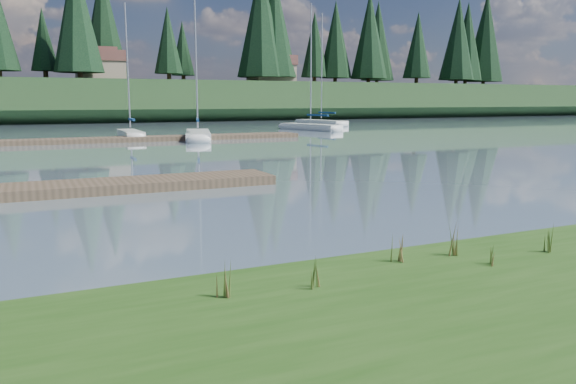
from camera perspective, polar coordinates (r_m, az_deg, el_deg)
name	(u,v)px	position (r m, az deg, el deg)	size (l,w,h in m)	color
ground	(86,143)	(39.25, -19.86, 4.73)	(200.00, 200.00, 0.00)	gray
ridge	(53,102)	(82.07, -22.75, 8.45)	(200.00, 20.00, 5.00)	#1B3319
dock_near	(10,192)	(18.20, -26.36, 0.00)	(16.00, 2.00, 0.30)	#4C3D2C
dock_far	(117,140)	(39.47, -16.98, 5.12)	(26.00, 2.20, 0.30)	#4C3D2C
sailboat_bg_2	(130,133)	(43.20, -15.80, 5.75)	(1.38, 6.34, 9.68)	silver
sailboat_bg_3	(198,134)	(41.53, -9.14, 5.84)	(3.73, 8.35, 12.04)	silver
sailboat_bg_4	(306,126)	(52.75, 1.80, 6.68)	(3.60, 7.87, 11.45)	silver
sailboat_bg_5	(317,122)	(62.89, 2.98, 7.11)	(2.88, 8.61, 12.04)	silver
weed_0	(315,273)	(7.44, 2.80, -8.18)	(0.17, 0.14, 0.52)	#475B23
weed_1	(398,250)	(8.77, 11.14, -5.84)	(0.17, 0.14, 0.44)	#475B23
weed_2	(454,240)	(9.35, 16.49, -4.67)	(0.17, 0.14, 0.60)	#475B23
weed_3	(224,281)	(7.16, -6.53, -8.93)	(0.17, 0.14, 0.52)	#475B23
weed_4	(496,255)	(9.03, 20.35, -5.99)	(0.17, 0.14, 0.38)	#475B23
weed_5	(547,240)	(10.08, 24.79, -4.43)	(0.17, 0.14, 0.49)	#475B23
mud_lip	(288,283)	(8.61, 0.04, -9.18)	(60.00, 0.50, 0.14)	#33281C
conifer_4	(77,14)	(75.97, -20.68, 16.58)	(6.16, 6.16, 15.10)	#382619
conifer_5	(168,40)	(81.52, -12.10, 14.83)	(3.96, 3.96, 10.35)	#382619
conifer_6	(261,20)	(83.92, -2.77, 17.04)	(7.04, 7.04, 17.00)	#382619
conifer_7	(336,40)	(92.48, 4.86, 15.18)	(5.28, 5.28, 13.20)	#382619
conifer_8	(418,45)	(96.26, 13.03, 14.34)	(4.62, 4.62, 11.77)	#382619
conifer_9	(467,42)	(106.98, 17.73, 14.35)	(5.94, 5.94, 14.62)	#382619
house_1	(100,65)	(80.68, -18.56, 12.11)	(6.30, 5.30, 4.65)	gray
house_2	(271,69)	(84.98, -1.72, 12.42)	(6.30, 5.30, 4.65)	gray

